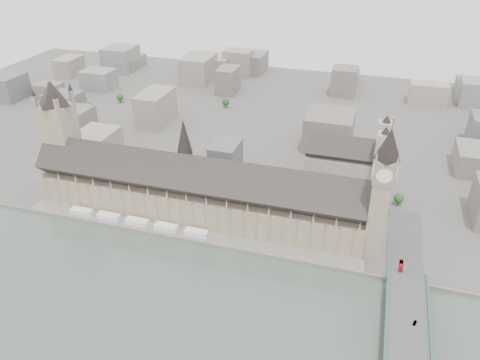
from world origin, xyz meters
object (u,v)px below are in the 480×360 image
(elizabeth_tower, at_px, (382,187))
(red_bus_north, at_px, (401,266))
(westminster_abbey, at_px, (348,166))
(car_silver, at_px, (415,323))
(victoria_tower, at_px, (60,133))
(palace_of_westminster, at_px, (196,192))

(elizabeth_tower, relative_size, red_bus_north, 9.78)
(westminster_abbey, distance_m, car_silver, 165.13)
(westminster_abbey, bearing_deg, car_silver, -70.56)
(westminster_abbey, relative_size, car_silver, 16.71)
(elizabeth_tower, xyz_separation_m, westminster_abbey, (-27.08, 87.00, -33.01))
(westminster_abbey, xyz_separation_m, red_bus_north, (46.76, -106.37, -13.30))
(victoria_tower, height_order, red_bus_north, victoria_tower)
(palace_of_westminster, height_order, westminster_abbey, westminster_abbey)
(red_bus_north, relative_size, car_silver, 2.70)
(westminster_abbey, distance_m, red_bus_north, 116.95)
(car_silver, bearing_deg, palace_of_westminster, 171.86)
(red_bus_north, xyz_separation_m, car_silver, (8.00, -48.78, -0.86))
(palace_of_westminster, bearing_deg, westminster_abbey, 34.17)
(victoria_tower, distance_m, red_bus_north, 285.49)
(westminster_abbey, relative_size, red_bus_north, 6.18)
(elizabeth_tower, height_order, car_silver, elizabeth_tower)
(victoria_tower, bearing_deg, elizabeth_tower, -3.96)
(palace_of_westminster, height_order, red_bus_north, palace_of_westminster)
(westminster_abbey, height_order, red_bus_north, westminster_abbey)
(elizabeth_tower, relative_size, westminster_abbey, 1.58)
(victoria_tower, bearing_deg, palace_of_westminster, -2.96)
(elizabeth_tower, xyz_separation_m, victoria_tower, (-260.00, 18.00, -2.88))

